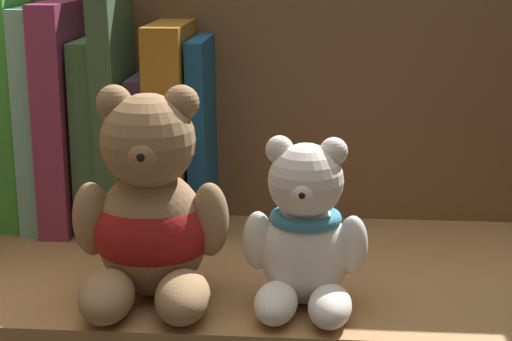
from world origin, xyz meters
TOP-DOWN VIEW (x-y plane):
  - shelf_board at (0.00, 0.00)cm, footprint 66.45×28.68cm
  - shelf_back_panel at (0.00, 14.94)cm, footprint 68.85×1.20cm
  - book_1 at (-27.79, 11.18)cm, footprint 2.64×9.52cm
  - book_2 at (-25.22, 11.18)cm, footprint 1.87×11.08cm
  - book_3 at (-22.50, 11.18)cm, footprint 2.94×13.00cm
  - book_4 at (-19.48, 11.18)cm, footprint 2.45×10.58cm
  - book_5 at (-16.87, 11.18)cm, footprint 2.61×14.43cm
  - book_6 at (-14.50, 11.18)cm, footprint 2.06×9.87cm
  - book_7 at (-11.43, 11.18)cm, footprint 3.57×14.90cm
  - book_8 at (-8.47, 11.18)cm, footprint 1.91×12.36cm
  - teddy_bear_larger at (-10.28, -7.62)cm, footprint 12.71×13.31cm
  - teddy_bear_smaller at (2.05, -8.40)cm, footprint 9.99×10.19cm

SIDE VIEW (x-z plane):
  - shelf_board at x=0.00cm, z-range 0.00..2.00cm
  - teddy_bear_smaller at x=2.05cm, z-range 1.00..14.64cm
  - teddy_bear_larger at x=-10.28cm, z-range 0.14..17.50cm
  - book_6 at x=-14.50cm, z-range 1.99..17.43cm
  - book_4 at x=-19.48cm, z-range 2.00..20.95cm
  - book_8 at x=-8.47cm, z-range 1.99..21.23cm
  - book_7 at x=-11.43cm, z-range 2.00..22.68cm
  - book_2 at x=-25.22cm, z-range 2.00..24.09cm
  - book_3 at x=-22.50cm, z-range 2.00..24.59cm
  - book_1 at x=-27.79cm, z-range 2.00..25.55cm
  - book_5 at x=-16.87cm, z-range 1.98..26.11cm
  - shelf_back_panel at x=0.00cm, z-range 0.00..33.16cm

